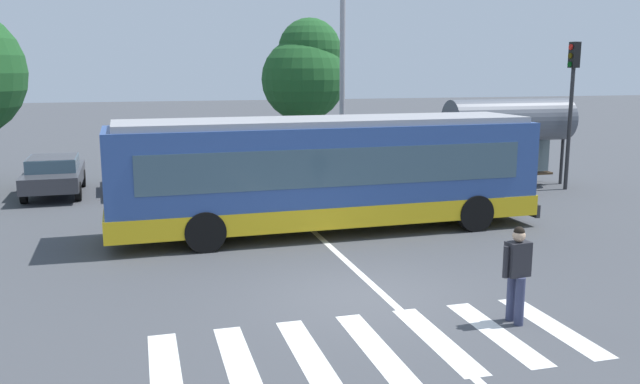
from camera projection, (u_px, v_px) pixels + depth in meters
name	position (u px, v px, depth m)	size (l,w,h in m)	color
ground_plane	(361.00, 297.00, 12.80)	(160.00, 160.00, 0.00)	#424449
city_transit_bus	(327.00, 173.00, 17.72)	(11.63, 2.83, 3.06)	black
pedestrian_crossing_street	(517.00, 269.00, 11.34)	(0.58, 0.39, 1.72)	#333856
parked_car_charcoal	(54.00, 173.00, 23.01)	(1.94, 4.54, 1.35)	black
parked_car_blue	(141.00, 169.00, 23.88)	(2.05, 4.59, 1.35)	black
parked_car_red	(214.00, 165.00, 24.87)	(1.88, 4.51, 1.35)	black
parked_car_teal	(286.00, 163.00, 25.33)	(1.91, 4.52, 1.35)	black
parked_car_black	(353.00, 161.00, 25.97)	(1.99, 4.56, 1.35)	black
traffic_light_far_corner	(572.00, 93.00, 23.54)	(0.33, 0.32, 5.27)	#28282B
bus_stop_shelter	(509.00, 122.00, 24.29)	(4.80, 1.54, 3.25)	#28282B
twin_arm_street_lamp	(343.00, 20.00, 23.62)	(3.81, 0.32, 10.06)	#939399
background_tree_right	(305.00, 71.00, 31.03)	(3.92, 3.92, 6.68)	brown
crosswalk_painted_stripes	(374.00, 347.00, 10.50)	(6.93, 2.79, 0.01)	silver
lane_center_line	(351.00, 266.00, 14.81)	(0.16, 24.00, 0.01)	silver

